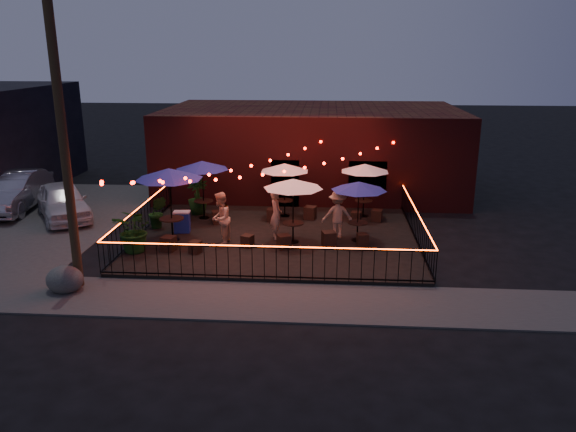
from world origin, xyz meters
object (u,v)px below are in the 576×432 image
at_px(cafe_table_0, 169,175).
at_px(cafe_table_3, 285,168).
at_px(cafe_table_1, 202,166).
at_px(cafe_table_2, 293,184).
at_px(boulder, 65,280).
at_px(cooler, 182,222).
at_px(cafe_table_5, 365,168).
at_px(utility_pole, 65,152).
at_px(cafe_table_4, 359,187).

bearing_deg(cafe_table_0, cafe_table_3, 41.00).
xyz_separation_m(cafe_table_1, cafe_table_2, (3.77, -2.68, -0.05)).
relative_size(cafe_table_1, boulder, 2.41).
bearing_deg(cooler, cafe_table_5, 15.30).
height_order(cafe_table_2, cafe_table_3, cafe_table_2).
height_order(cafe_table_0, cafe_table_2, cafe_table_0).
bearing_deg(cooler, boulder, -117.02).
bearing_deg(utility_pole, boulder, -119.64).
height_order(cafe_table_3, cafe_table_5, cafe_table_3).
height_order(utility_pole, cafe_table_2, utility_pole).
height_order(utility_pole, cafe_table_5, utility_pole).
bearing_deg(utility_pole, cafe_table_0, 66.12).
bearing_deg(cafe_table_0, cafe_table_2, 1.15).
distance_m(cafe_table_2, boulder, 7.88).
xyz_separation_m(utility_pole, cafe_table_0, (1.73, 3.91, -1.46)).
distance_m(cafe_table_3, boulder, 9.67).
xyz_separation_m(cafe_table_4, boulder, (-8.54, -4.75, -1.73)).
bearing_deg(boulder, cafe_table_5, 41.18).
bearing_deg(boulder, cafe_table_3, 52.95).
bearing_deg(cafe_table_5, cafe_table_1, -173.57).
bearing_deg(cafe_table_5, cafe_table_0, -153.35).
bearing_deg(cafe_table_5, utility_pole, -139.59).
height_order(cafe_table_0, cafe_table_3, cafe_table_0).
xyz_separation_m(cafe_table_3, boulder, (-5.73, -7.59, -1.77)).
bearing_deg(cafe_table_5, boulder, -138.82).
bearing_deg(cafe_table_3, cafe_table_0, -139.00).
distance_m(cooler, boulder, 5.63).
height_order(utility_pole, cafe_table_4, utility_pole).
bearing_deg(utility_pole, cafe_table_5, 40.41).
bearing_deg(cafe_table_2, cooler, 168.80).
bearing_deg(utility_pole, cafe_table_3, 52.57).
relative_size(utility_pole, cafe_table_5, 3.14).
relative_size(cafe_table_0, cafe_table_1, 1.34).
xyz_separation_m(cafe_table_1, boulder, (-2.50, -7.08, -1.91)).
bearing_deg(cafe_table_3, cafe_table_4, -45.23).
height_order(cafe_table_4, cooler, cafe_table_4).
distance_m(cafe_table_5, cooler, 7.48).
height_order(cafe_table_3, cafe_table_4, cafe_table_3).
height_order(cafe_table_1, cafe_table_3, cafe_table_1).
relative_size(utility_pole, cafe_table_2, 3.49).
height_order(cafe_table_0, cafe_table_5, cafe_table_0).
height_order(cafe_table_1, cafe_table_4, cafe_table_1).
relative_size(utility_pole, cafe_table_3, 3.06).
distance_m(cafe_table_0, boulder, 5.21).
distance_m(cafe_table_1, cooler, 2.57).
bearing_deg(cafe_table_4, cafe_table_3, 134.77).
distance_m(cafe_table_1, cafe_table_2, 4.63).
bearing_deg(cafe_table_4, utility_pole, -152.41).
xyz_separation_m(utility_pole, cafe_table_4, (8.31, 4.34, -1.89)).
height_order(utility_pole, boulder, utility_pole).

